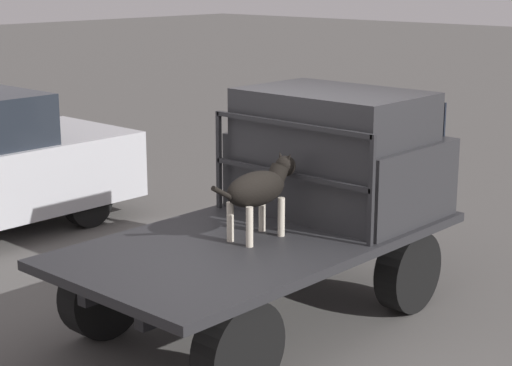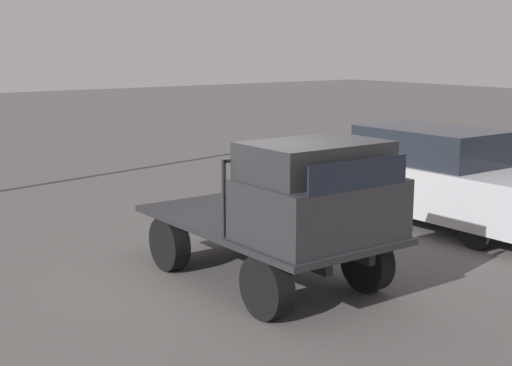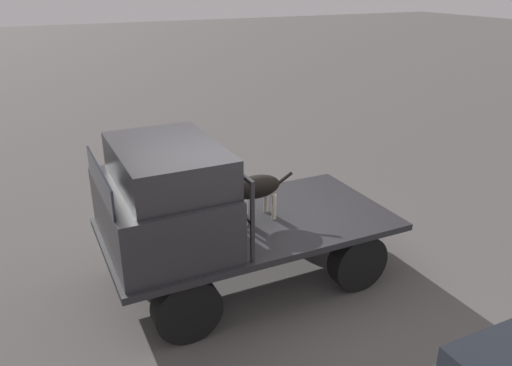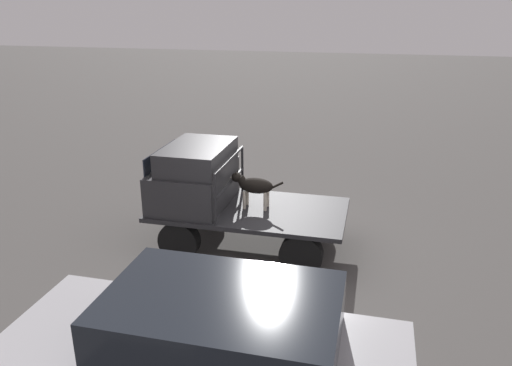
# 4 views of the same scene
# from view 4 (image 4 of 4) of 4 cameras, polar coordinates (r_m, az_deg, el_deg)

# --- Properties ---
(ground_plane) EXTENTS (80.00, 80.00, 0.00)m
(ground_plane) POSITION_cam_4_polar(r_m,az_deg,el_deg) (9.65, -0.71, -7.24)
(ground_plane) COLOR #514F4C
(flatbed_truck) EXTENTS (3.57, 1.90, 0.80)m
(flatbed_truck) POSITION_cam_4_polar(r_m,az_deg,el_deg) (9.40, -0.73, -4.11)
(flatbed_truck) COLOR black
(flatbed_truck) RESTS_ON ground
(truck_cab) EXTENTS (1.29, 1.78, 1.14)m
(truck_cab) POSITION_cam_4_polar(r_m,az_deg,el_deg) (9.42, -7.01, 0.81)
(truck_cab) COLOR #28282B
(truck_cab) RESTS_ON flatbed_truck
(truck_headboard) EXTENTS (0.04, 1.78, 0.93)m
(truck_headboard) POSITION_cam_4_polar(r_m,az_deg,el_deg) (9.19, -3.00, 0.89)
(truck_headboard) COLOR #232326
(truck_headboard) RESTS_ON flatbed_truck
(dog) EXTENTS (1.01, 0.29, 0.69)m
(dog) POSITION_cam_4_polar(r_m,az_deg,el_deg) (9.18, -0.33, -0.28)
(dog) COLOR beige
(dog) RESTS_ON flatbed_truck
(parked_sedan) EXTENTS (4.32, 1.74, 1.65)m
(parked_sedan) POSITION_cam_4_polar(r_m,az_deg,el_deg) (5.64, -5.44, -19.57)
(parked_sedan) COLOR black
(parked_sedan) RESTS_ON ground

